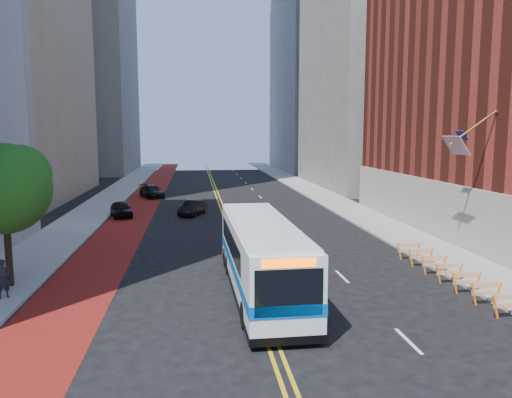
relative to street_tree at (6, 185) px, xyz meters
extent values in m
plane|color=black|center=(11.24, -6.04, -4.91)|extent=(160.00, 160.00, 0.00)
cube|color=gray|center=(-0.76, 23.96, -4.84)|extent=(4.00, 140.00, 0.15)
cube|color=gray|center=(23.24, 23.96, -4.84)|extent=(4.00, 140.00, 0.15)
cube|color=maroon|center=(3.14, 23.96, -4.91)|extent=(3.60, 140.00, 0.01)
cube|color=gold|center=(11.06, 23.96, -4.91)|extent=(0.14, 140.00, 0.01)
cube|color=gold|center=(11.42, 23.96, -4.91)|extent=(0.14, 140.00, 0.01)
cube|color=silver|center=(16.04, -8.04, -4.90)|extent=(0.14, 2.20, 0.01)
cube|color=silver|center=(16.04, -0.04, -4.90)|extent=(0.14, 2.20, 0.01)
cube|color=silver|center=(16.04, 7.96, -4.90)|extent=(0.14, 2.20, 0.01)
cube|color=silver|center=(16.04, 15.96, -4.90)|extent=(0.14, 2.20, 0.01)
cube|color=silver|center=(16.04, 23.96, -4.90)|extent=(0.14, 2.20, 0.01)
cube|color=silver|center=(16.04, 31.96, -4.90)|extent=(0.14, 2.20, 0.01)
cube|color=silver|center=(16.04, 39.96, -4.90)|extent=(0.14, 2.20, 0.01)
cube|color=silver|center=(16.04, 47.96, -4.90)|extent=(0.14, 2.20, 0.01)
cube|color=silver|center=(16.04, 55.96, -4.90)|extent=(0.14, 2.20, 0.01)
cube|color=silver|center=(16.04, 63.96, -4.90)|extent=(0.14, 2.20, 0.01)
cube|color=silver|center=(16.04, 71.96, -4.90)|extent=(0.14, 2.20, 0.01)
cube|color=silver|center=(16.04, 79.96, -4.90)|extent=(0.14, 2.20, 0.01)
cube|color=#9E9384|center=(25.29, 5.96, -2.91)|extent=(0.50, 36.00, 4.00)
cube|color=black|center=(25.39, 6.96, -3.81)|extent=(0.35, 2.80, 2.20)
cube|color=black|center=(25.39, 13.96, -3.81)|extent=(0.35, 2.80, 2.20)
cube|color=#A57F33|center=(25.29, 1.96, 3.59)|extent=(0.25, 0.25, 0.25)
cylinder|color=#A57F33|center=(23.94, 1.96, 2.69)|extent=(2.85, 0.12, 2.05)
cube|color=#B21419|center=(22.94, 1.96, 1.69)|extent=(0.75, 1.90, 1.05)
cube|color=navy|center=(23.49, 2.41, 2.24)|extent=(0.39, 0.85, 0.52)
cube|color=slate|center=(34.24, 41.96, 15.09)|extent=(18.00, 26.00, 40.00)
cube|color=gray|center=(35.24, 71.96, 22.59)|extent=(20.00, 28.00, 55.00)
cube|color=orange|center=(20.29, -6.49, -4.41)|extent=(0.32, 0.06, 0.99)
cube|color=orange|center=(20.84, -6.49, -4.01)|extent=(1.25, 0.05, 0.22)
cube|color=orange|center=(20.84, -6.49, -4.36)|extent=(1.25, 0.05, 0.18)
cube|color=orange|center=(20.29, -4.94, -4.41)|extent=(0.32, 0.06, 0.99)
cube|color=orange|center=(21.39, -4.94, -4.41)|extent=(0.32, 0.06, 0.99)
cube|color=orange|center=(20.84, -4.94, -4.01)|extent=(1.25, 0.05, 0.22)
cube|color=orange|center=(20.84, -4.94, -4.36)|extent=(1.25, 0.05, 0.18)
cube|color=orange|center=(20.29, -3.39, -4.41)|extent=(0.32, 0.06, 0.99)
cube|color=orange|center=(21.39, -3.39, -4.41)|extent=(0.32, 0.06, 0.99)
cube|color=orange|center=(20.84, -3.39, -4.01)|extent=(1.25, 0.05, 0.22)
cube|color=orange|center=(20.84, -3.39, -4.36)|extent=(1.25, 0.05, 0.18)
cube|color=orange|center=(20.29, -1.84, -4.41)|extent=(0.32, 0.06, 0.99)
cube|color=orange|center=(21.39, -1.84, -4.41)|extent=(0.32, 0.06, 0.99)
cube|color=orange|center=(20.84, -1.84, -4.01)|extent=(1.25, 0.05, 0.22)
cube|color=orange|center=(20.84, -1.84, -4.36)|extent=(1.25, 0.05, 0.18)
cube|color=orange|center=(20.29, -0.29, -4.41)|extent=(0.32, 0.06, 0.99)
cube|color=orange|center=(21.39, -0.29, -4.41)|extent=(0.32, 0.06, 0.99)
cube|color=orange|center=(20.84, -0.29, -4.01)|extent=(1.25, 0.05, 0.22)
cube|color=orange|center=(20.84, -0.29, -4.36)|extent=(1.25, 0.05, 0.18)
cube|color=orange|center=(20.29, 1.26, -4.41)|extent=(0.32, 0.06, 0.99)
cube|color=orange|center=(21.39, 1.26, -4.41)|extent=(0.32, 0.06, 0.99)
cube|color=orange|center=(20.84, 1.26, -4.01)|extent=(1.25, 0.05, 0.22)
cube|color=orange|center=(20.84, 1.26, -4.36)|extent=(1.25, 0.05, 0.18)
cube|color=orange|center=(20.29, 2.81, -4.41)|extent=(0.32, 0.06, 0.99)
cube|color=orange|center=(21.39, 2.81, -4.41)|extent=(0.32, 0.06, 0.99)
cube|color=orange|center=(20.84, 2.81, -4.01)|extent=(1.25, 0.05, 0.22)
cube|color=orange|center=(20.84, 2.81, -4.36)|extent=(1.25, 0.05, 0.18)
cylinder|color=black|center=(-0.06, -0.04, -3.16)|extent=(0.32, 0.32, 3.20)
sphere|color=#174F11|center=(-0.06, -0.04, -0.16)|extent=(4.20, 4.20, 4.20)
sphere|color=#174F11|center=(0.54, 0.36, 0.44)|extent=(2.80, 2.80, 2.80)
cube|color=silver|center=(11.58, -2.25, -3.11)|extent=(2.84, 12.22, 2.89)
cube|color=#0653A8|center=(11.58, -2.25, -3.54)|extent=(2.88, 12.26, 0.46)
cube|color=black|center=(11.57, -1.44, -2.63)|extent=(2.83, 8.57, 0.96)
cube|color=black|center=(11.68, -8.31, -2.88)|extent=(2.32, 0.14, 1.62)
cube|color=black|center=(11.48, 3.80, -2.68)|extent=(2.11, 0.14, 1.02)
cube|color=#FF5905|center=(11.68, -8.32, -1.87)|extent=(1.85, 0.11, 0.30)
cube|color=silver|center=(11.58, -2.25, -1.61)|extent=(2.70, 11.61, 0.12)
cube|color=black|center=(11.58, -2.25, -4.56)|extent=(2.87, 12.25, 0.30)
cylinder|color=black|center=(10.45, -6.17, -4.40)|extent=(0.32, 1.02, 1.02)
cylinder|color=black|center=(12.84, -6.13, -4.40)|extent=(0.32, 1.02, 1.02)
cylinder|color=black|center=(10.33, 1.14, -4.40)|extent=(0.32, 1.02, 1.02)
cylinder|color=black|center=(12.72, 1.18, -4.40)|extent=(0.32, 1.02, 1.02)
cylinder|color=black|center=(10.31, 2.60, -4.40)|extent=(0.32, 1.02, 1.02)
cylinder|color=black|center=(12.70, 2.64, -4.40)|extent=(0.32, 1.02, 1.02)
imported|color=black|center=(2.23, 20.06, -4.24)|extent=(2.60, 4.24, 1.35)
imported|color=black|center=(8.44, 20.21, -4.27)|extent=(2.68, 4.14, 1.29)
imported|color=black|center=(3.80, 33.00, -4.21)|extent=(3.51, 5.17, 1.39)
imported|color=black|center=(0.31, -1.87, -3.91)|extent=(0.75, 0.68, 1.71)
camera|label=1|loc=(8.65, -24.03, 2.40)|focal=35.00mm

